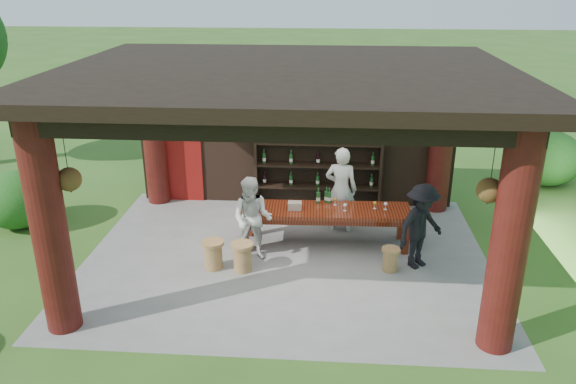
# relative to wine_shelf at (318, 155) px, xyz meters

# --- Properties ---
(ground) EXTENTS (90.00, 90.00, 0.00)m
(ground) POSITION_rel_wine_shelf_xyz_m (-0.51, -2.45, -1.23)
(ground) COLOR #2D5119
(ground) RESTS_ON ground
(pavilion) EXTENTS (7.50, 6.00, 3.60)m
(pavilion) POSITION_rel_wine_shelf_xyz_m (-0.52, -2.02, 0.90)
(pavilion) COLOR slate
(pavilion) RESTS_ON ground
(wine_shelf) EXTENTS (2.78, 0.42, 2.45)m
(wine_shelf) POSITION_rel_wine_shelf_xyz_m (0.00, 0.00, 0.00)
(wine_shelf) COLOR black
(wine_shelf) RESTS_ON ground
(tasting_table) EXTENTS (3.27, 0.93, 0.75)m
(tasting_table) POSITION_rel_wine_shelf_xyz_m (0.19, -1.85, -0.59)
(tasting_table) COLOR #4F130B
(tasting_table) RESTS_ON ground
(stool_near_left) EXTENTS (0.40, 0.40, 0.53)m
(stool_near_left) POSITION_rel_wine_shelf_xyz_m (-1.25, -2.99, -0.95)
(stool_near_left) COLOR olive
(stool_near_left) RESTS_ON ground
(stool_near_right) EXTENTS (0.33, 0.33, 0.43)m
(stool_near_right) POSITION_rel_wine_shelf_xyz_m (1.36, -2.80, -1.00)
(stool_near_right) COLOR olive
(stool_near_right) RESTS_ON ground
(stool_far_left) EXTENTS (0.41, 0.41, 0.53)m
(stool_far_left) POSITION_rel_wine_shelf_xyz_m (-1.78, -2.95, -0.94)
(stool_far_left) COLOR olive
(stool_far_left) RESTS_ON ground
(host) EXTENTS (0.70, 0.52, 1.76)m
(host) POSITION_rel_wine_shelf_xyz_m (0.49, -1.15, -0.35)
(host) COLOR beige
(host) RESTS_ON ground
(guest_woman) EXTENTS (0.84, 0.70, 1.56)m
(guest_woman) POSITION_rel_wine_shelf_xyz_m (-1.13, -2.49, -0.44)
(guest_woman) COLOR beige
(guest_woman) RESTS_ON ground
(guest_man) EXTENTS (1.15, 1.10, 1.57)m
(guest_man) POSITION_rel_wine_shelf_xyz_m (1.88, -2.60, -0.44)
(guest_man) COLOR black
(guest_man) RESTS_ON ground
(table_bottles) EXTENTS (0.29, 0.13, 0.31)m
(table_bottles) POSITION_rel_wine_shelf_xyz_m (0.17, -1.54, -0.32)
(table_bottles) COLOR #194C1E
(table_bottles) RESTS_ON tasting_table
(table_glasses) EXTENTS (1.02, 0.34, 0.15)m
(table_glasses) POSITION_rel_wine_shelf_xyz_m (0.85, -1.79, -0.40)
(table_glasses) COLOR silver
(table_glasses) RESTS_ON tasting_table
(napkin_basket) EXTENTS (0.27, 0.19, 0.14)m
(napkin_basket) POSITION_rel_wine_shelf_xyz_m (-0.39, -1.91, -0.41)
(napkin_basket) COLOR #BF6672
(napkin_basket) RESTS_ON tasting_table
(shrubs) EXTENTS (13.48, 9.60, 1.36)m
(shrubs) POSITION_rel_wine_shelf_xyz_m (1.89, -2.00, -0.68)
(shrubs) COLOR #194C14
(shrubs) RESTS_ON ground
(trees) EXTENTS (22.07, 10.31, 4.80)m
(trees) POSITION_rel_wine_shelf_xyz_m (3.07, -0.84, 2.14)
(trees) COLOR #3F2819
(trees) RESTS_ON ground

